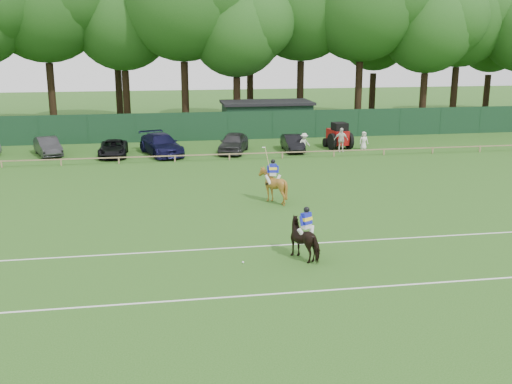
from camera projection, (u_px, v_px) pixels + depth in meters
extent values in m
plane|color=#1E4C14|center=(256.00, 239.00, 26.92)|extent=(160.00, 160.00, 0.00)
imported|color=black|center=(306.00, 239.00, 24.39)|extent=(1.75, 2.11, 1.63)
imported|color=brown|center=(273.00, 185.00, 32.71)|extent=(1.76, 1.92, 1.89)
imported|color=#2B2B2D|center=(48.00, 146.00, 45.86)|extent=(2.84, 4.50, 1.40)
imported|color=black|center=(113.00, 148.00, 45.49)|extent=(2.06, 4.46, 1.24)
imported|color=#111135|center=(161.00, 144.00, 46.09)|extent=(3.82, 5.95, 1.60)
imported|color=#302F32|center=(233.00, 143.00, 46.94)|extent=(3.21, 4.98, 1.58)
imported|color=black|center=(293.00, 143.00, 47.63)|extent=(1.49, 3.95, 1.29)
imported|color=silver|center=(304.00, 143.00, 46.65)|extent=(1.18, 0.96, 1.60)
imported|color=silver|center=(341.00, 140.00, 47.32)|extent=(1.15, 0.56, 1.90)
imported|color=white|center=(364.00, 141.00, 48.20)|extent=(0.74, 0.50, 1.47)
cube|color=silver|center=(306.00, 226.00, 24.25)|extent=(0.44, 0.41, 0.18)
cube|color=#1921B8|center=(306.00, 218.00, 24.17)|extent=(0.50, 0.47, 0.51)
cube|color=yellow|center=(306.00, 219.00, 24.18)|extent=(0.52, 0.47, 0.18)
sphere|color=black|center=(307.00, 210.00, 24.08)|extent=(0.25, 0.25, 0.25)
cylinder|color=silver|center=(311.00, 232.00, 24.45)|extent=(0.36, 0.48, 0.59)
cylinder|color=silver|center=(302.00, 235.00, 24.13)|extent=(0.49, 0.25, 0.59)
cube|color=silver|center=(273.00, 174.00, 32.55)|extent=(0.39, 0.31, 0.18)
cube|color=#1921B8|center=(273.00, 168.00, 32.47)|extent=(0.44, 0.36, 0.51)
cube|color=yellow|center=(273.00, 169.00, 32.48)|extent=(0.47, 0.35, 0.18)
sphere|color=black|center=(273.00, 161.00, 32.38)|extent=(0.25, 0.25, 0.25)
cylinder|color=silver|center=(278.00, 179.00, 32.58)|extent=(0.42, 0.32, 0.59)
cylinder|color=silver|center=(268.00, 180.00, 32.57)|extent=(0.41, 0.38, 0.59)
cylinder|color=tan|center=(267.00, 158.00, 32.38)|extent=(0.20, 0.61, 1.17)
sphere|color=silver|center=(243.00, 262.00, 24.01)|extent=(0.09, 0.09, 0.09)
cube|color=silver|center=(284.00, 293.00, 21.19)|extent=(60.00, 0.10, 0.01)
cube|color=silver|center=(260.00, 246.00, 25.97)|extent=(60.00, 0.10, 0.01)
cube|color=#997F5B|center=(216.00, 155.00, 44.00)|extent=(62.00, 0.08, 0.08)
cube|color=#14351E|center=(205.00, 126.00, 52.40)|extent=(92.00, 0.04, 2.50)
cube|color=#14331E|center=(267.00, 119.00, 56.18)|extent=(8.00, 4.00, 2.80)
cube|color=black|center=(267.00, 102.00, 55.80)|extent=(8.40, 4.40, 0.24)
cube|color=#970E0E|center=(338.00, 137.00, 48.86)|extent=(1.41, 2.26, 1.16)
cube|color=black|center=(340.00, 128.00, 48.33)|extent=(1.20, 1.28, 0.80)
cylinder|color=black|center=(332.00, 142.00, 48.15)|extent=(0.43, 1.36, 1.34)
cylinder|color=black|center=(349.00, 141.00, 48.56)|extent=(0.43, 1.36, 1.34)
cylinder|color=black|center=(326.00, 142.00, 49.66)|extent=(0.35, 0.74, 0.71)
cylinder|color=black|center=(340.00, 142.00, 50.02)|extent=(0.35, 0.74, 0.71)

